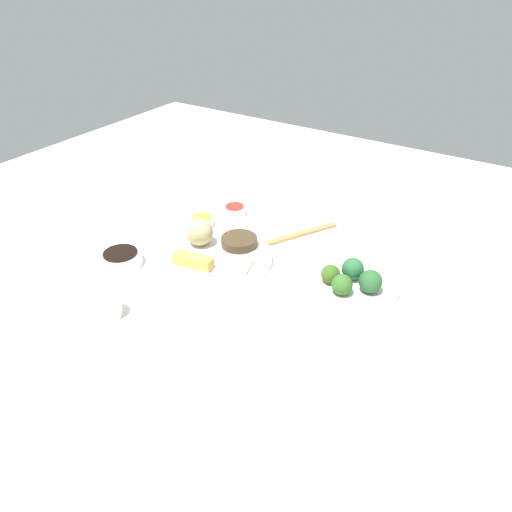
# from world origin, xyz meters

# --- Properties ---
(tabletop) EXTENTS (2.20, 2.20, 0.02)m
(tabletop) POSITION_xyz_m (0.00, 0.00, 0.01)
(tabletop) COLOR white
(tabletop) RESTS_ON ground
(main_plate) EXTENTS (0.28, 0.28, 0.02)m
(main_plate) POSITION_xyz_m (0.03, 0.04, 0.03)
(main_plate) COLOR white
(main_plate) RESTS_ON tabletop
(rice_scoop) EXTENTS (0.07, 0.07, 0.07)m
(rice_scoop) POSITION_xyz_m (0.05, 0.11, 0.07)
(rice_scoop) COLOR tan
(rice_scoop) RESTS_ON main_plate
(spring_roll) EXTENTS (0.05, 0.11, 0.03)m
(spring_roll) POSITION_xyz_m (-0.04, 0.06, 0.05)
(spring_roll) COLOR gold
(spring_roll) RESTS_ON main_plate
(crab_rangoon_wonton) EXTENTS (0.09, 0.09, 0.01)m
(crab_rangoon_wonton) POSITION_xyz_m (0.01, -0.04, 0.04)
(crab_rangoon_wonton) COLOR beige
(crab_rangoon_wonton) RESTS_ON main_plate
(stir_fry_heap) EXTENTS (0.10, 0.10, 0.02)m
(stir_fry_heap) POSITION_xyz_m (0.10, 0.01, 0.05)
(stir_fry_heap) COLOR #443420
(stir_fry_heap) RESTS_ON main_plate
(broccoli_plate) EXTENTS (0.24, 0.24, 0.01)m
(broccoli_plate) POSITION_xyz_m (0.11, -0.30, 0.03)
(broccoli_plate) COLOR white
(broccoli_plate) RESTS_ON tabletop
(broccoli_floret_0) EXTENTS (0.05, 0.05, 0.05)m
(broccoli_floret_0) POSITION_xyz_m (0.12, -0.30, 0.06)
(broccoli_floret_0) COLOR #286237
(broccoli_floret_0) RESTS_ON broccoli_plate
(broccoli_floret_1) EXTENTS (0.05, 0.05, 0.05)m
(broccoli_floret_1) POSITION_xyz_m (0.09, -0.35, 0.06)
(broccoli_floret_1) COLOR #285B2B
(broccoli_floret_1) RESTS_ON broccoli_plate
(broccoli_floret_2) EXTENTS (0.05, 0.05, 0.05)m
(broccoli_floret_2) POSITION_xyz_m (0.08, -0.26, 0.06)
(broccoli_floret_2) COLOR #395C1C
(broccoli_floret_2) RESTS_ON broccoli_plate
(broccoli_floret_3) EXTENTS (0.05, 0.05, 0.05)m
(broccoli_floret_3) POSITION_xyz_m (0.05, -0.30, 0.06)
(broccoli_floret_3) COLOR #346224
(broccoli_floret_3) RESTS_ON broccoli_plate
(soy_sauce_bowl) EXTENTS (0.11, 0.11, 0.03)m
(soy_sauce_bowl) POSITION_xyz_m (-0.12, 0.23, 0.04)
(soy_sauce_bowl) COLOR white
(soy_sauce_bowl) RESTS_ON tabletop
(soy_sauce_bowl_liquid) EXTENTS (0.09, 0.09, 0.00)m
(soy_sauce_bowl_liquid) POSITION_xyz_m (-0.12, 0.23, 0.05)
(soy_sauce_bowl_liquid) COLOR black
(soy_sauce_bowl_liquid) RESTS_ON soy_sauce_bowl
(sauce_ramekin_hot_mustard) EXTENTS (0.07, 0.07, 0.02)m
(sauce_ramekin_hot_mustard) POSITION_xyz_m (0.15, 0.18, 0.03)
(sauce_ramekin_hot_mustard) COLOR white
(sauce_ramekin_hot_mustard) RESTS_ON tabletop
(sauce_ramekin_hot_mustard_liquid) EXTENTS (0.05, 0.05, 0.00)m
(sauce_ramekin_hot_mustard_liquid) POSITION_xyz_m (0.15, 0.18, 0.05)
(sauce_ramekin_hot_mustard_liquid) COLOR gold
(sauce_ramekin_hot_mustard_liquid) RESTS_ON sauce_ramekin_hot_mustard
(sauce_ramekin_sweet_and_sour) EXTENTS (0.07, 0.07, 0.02)m
(sauce_ramekin_sweet_and_sour) POSITION_xyz_m (0.26, 0.14, 0.03)
(sauce_ramekin_sweet_and_sour) COLOR white
(sauce_ramekin_sweet_and_sour) RESTS_ON tabletop
(sauce_ramekin_sweet_and_sour_liquid) EXTENTS (0.05, 0.05, 0.00)m
(sauce_ramekin_sweet_and_sour_liquid) POSITION_xyz_m (0.26, 0.14, 0.05)
(sauce_ramekin_sweet_and_sour_liquid) COLOR red
(sauce_ramekin_sweet_and_sour_liquid) RESTS_ON sauce_ramekin_sweet_and_sour
(teacup) EXTENTS (0.06, 0.06, 0.06)m
(teacup) POSITION_xyz_m (-0.28, 0.10, 0.05)
(teacup) COLOR white
(teacup) RESTS_ON tabletop
(chopsticks_pair) EXTENTS (0.22, 0.13, 0.01)m
(chopsticks_pair) POSITION_xyz_m (0.26, -0.08, 0.02)
(chopsticks_pair) COLOR #A47B45
(chopsticks_pair) RESTS_ON tabletop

